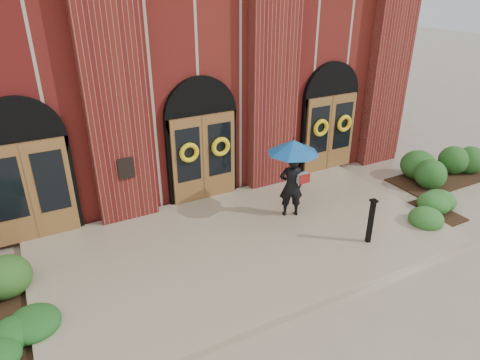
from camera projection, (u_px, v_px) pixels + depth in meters
ground at (250, 248)px, 10.55m from camera, size 90.00×90.00×0.00m
landing at (247, 242)px, 10.64m from camera, size 10.00×5.30×0.15m
church_building at (137, 52)px, 16.03m from camera, size 16.20×12.53×7.00m
man_with_umbrella at (293, 164)px, 11.09m from camera, size 1.77×1.77×2.16m
metal_post at (371, 220)px, 10.27m from camera, size 0.18×0.18×1.16m
hedge_wall_right at (446, 166)px, 14.01m from camera, size 3.41×1.36×0.88m
hedge_front_left at (24, 331)px, 7.78m from camera, size 1.27×1.09×0.45m
hedge_front_right at (427, 207)px, 11.84m from camera, size 1.51×1.30×0.54m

